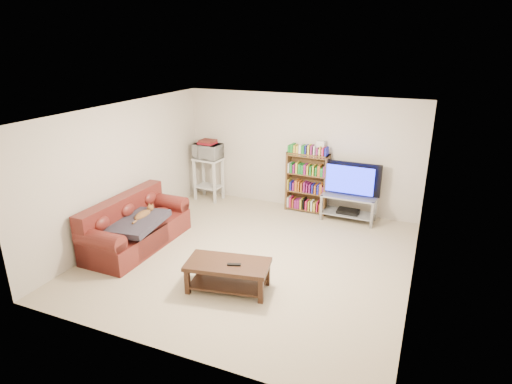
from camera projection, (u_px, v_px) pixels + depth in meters
The scene contains 19 objects.
floor at pixel (252, 257), 7.13m from camera, with size 5.00×5.00×0.00m, color #C8B794.
ceiling at pixel (252, 112), 6.32m from camera, with size 5.00×5.00×0.00m, color white.
wall_back at pixel (300, 152), 8.89m from camera, with size 5.00×5.00×0.00m, color beige.
wall_front at pixel (159, 260), 4.56m from camera, with size 5.00×5.00×0.00m, color beige.
wall_left at pixel (124, 171), 7.64m from camera, with size 5.00×5.00×0.00m, color beige.
wall_right at pixel (420, 212), 5.81m from camera, with size 5.00×5.00×0.00m, color beige.
sofa at pixel (134, 229), 7.44m from camera, with size 0.90×2.03×0.87m.
blanket at pixel (136, 222), 7.18m from camera, with size 0.78×1.01×0.10m, color #2F2B36.
cat at pixel (143, 215), 7.32m from camera, with size 0.22×0.55×0.17m, color brown, non-canonical shape.
coffee_table at pixel (228, 271), 6.11m from camera, with size 1.27×0.79×0.43m.
remote at pixel (234, 265), 5.99m from camera, with size 0.19×0.05×0.02m, color black.
tv_stand at pixel (349, 204), 8.44m from camera, with size 1.06×0.50×0.53m.
television at pixel (351, 180), 8.28m from camera, with size 1.13×0.15×0.65m, color black.
dvd_player at pixel (348, 211), 8.50m from camera, with size 0.42×0.29×0.06m, color black.
bookshelf at pixel (307, 182), 8.82m from camera, with size 0.88×0.31×1.25m.
shelf_clutter at pixel (313, 148), 8.55m from camera, with size 0.64×0.20×0.28m.
microwave_stand at pixel (209, 173), 9.50m from camera, with size 0.62×0.47×0.95m.
microwave at pixel (208, 151), 9.33m from camera, with size 0.59×0.40×0.32m, color silver.
game_boxes at pixel (207, 143), 9.26m from camera, with size 0.35×0.30×0.05m, color maroon.
Camera 1 is at (2.53, -5.82, 3.43)m, focal length 30.00 mm.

